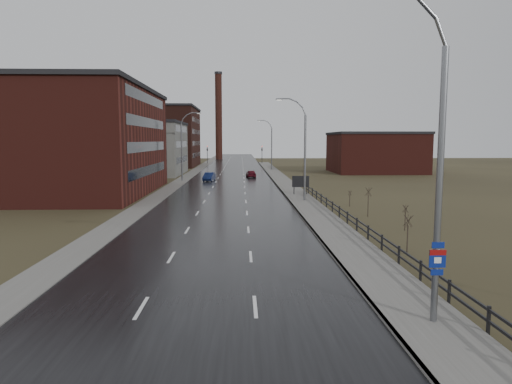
{
  "coord_description": "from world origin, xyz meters",
  "views": [
    {
      "loc": [
        1.73,
        -13.89,
        6.78
      ],
      "look_at": [
        2.86,
        19.4,
        3.0
      ],
      "focal_mm": 32.0,
      "sensor_mm": 36.0,
      "label": 1
    }
  ],
  "objects": [
    {
      "name": "guardrail",
      "position": [
        10.3,
        18.31,
        0.71
      ],
      "size": [
        0.1,
        53.05,
        1.1
      ],
      "color": "black",
      "rests_on": "ground"
    },
    {
      "name": "sidewalk_left",
      "position": [
        -8.2,
        60.0,
        0.06
      ],
      "size": [
        2.4,
        260.0,
        0.12
      ],
      "primitive_type": "cube",
      "color": "#595651",
      "rests_on": "ground"
    },
    {
      "name": "streetlight_main",
      "position": [
        8.47,
        2.0,
        6.06
      ],
      "size": [
        3.91,
        0.29,
        12.11
      ],
      "color": "slate",
      "rests_on": "ground"
    },
    {
      "name": "car_far",
      "position": [
        3.62,
        69.14,
        0.68
      ],
      "size": [
        1.94,
        4.1,
        1.36
      ],
      "primitive_type": "imported",
      "rotation": [
        0.0,
        0.0,
        3.23
      ],
      "color": "#520D19",
      "rests_on": "ground"
    },
    {
      "name": "warehouse_near",
      "position": [
        -20.99,
        45.0,
        6.76
      ],
      "size": [
        22.44,
        28.56,
        13.5
      ],
      "color": "#471914",
      "rests_on": "ground"
    },
    {
      "name": "warehouse_far",
      "position": [
        -22.99,
        108.0,
        7.76
      ],
      "size": [
        26.52,
        24.48,
        15.5
      ],
      "color": "#331611",
      "rests_on": "ground"
    },
    {
      "name": "traffic_light_right",
      "position": [
        8.0,
        120.0,
        4.6
      ],
      "size": [
        0.58,
        2.73,
        5.3
      ],
      "color": "black",
      "rests_on": "ground"
    },
    {
      "name": "curb_right",
      "position": [
        7.08,
        35.0,
        0.09
      ],
      "size": [
        0.16,
        180.0,
        0.18
      ],
      "primitive_type": "cube",
      "color": "slate",
      "rests_on": "ground"
    },
    {
      "name": "streetlight_right_mid",
      "position": [
        8.5,
        36.0,
        5.84
      ],
      "size": [
        3.36,
        0.28,
        11.35
      ],
      "color": "slate",
      "rests_on": "ground"
    },
    {
      "name": "billboard",
      "position": [
        9.1,
        41.71,
        1.66
      ],
      "size": [
        2.1,
        0.17,
        2.44
      ],
      "color": "black",
      "rests_on": "ground"
    },
    {
      "name": "shrub_e",
      "position": [
        13.08,
        25.94,
        1.4
      ],
      "size": [
        0.62,
        0.65,
        2.63
      ],
      "color": "#382D23",
      "rests_on": "ground"
    },
    {
      "name": "building_right",
      "position": [
        30.3,
        82.0,
        4.26
      ],
      "size": [
        18.36,
        16.32,
        8.5
      ],
      "color": "#471914",
      "rests_on": "ground"
    },
    {
      "name": "shrub_f",
      "position": [
        12.95,
        32.25,
        0.88
      ],
      "size": [
        0.4,
        0.42,
        1.66
      ],
      "color": "#382D23",
      "rests_on": "ground"
    },
    {
      "name": "sidewalk_right",
      "position": [
        8.6,
        35.0,
        0.09
      ],
      "size": [
        3.2,
        180.0,
        0.18
      ],
      "primitive_type": "cube",
      "color": "#595651",
      "rests_on": "ground"
    },
    {
      "name": "traffic_light_left",
      "position": [
        -8.0,
        120.0,
        4.6
      ],
      "size": [
        0.58,
        2.73,
        5.3
      ],
      "color": "black",
      "rests_on": "ground"
    },
    {
      "name": "car_near",
      "position": [
        -3.51,
        61.96,
        0.7
      ],
      "size": [
        2.0,
        4.4,
        1.4
      ],
      "primitive_type": "imported",
      "rotation": [
        0.0,
        0.0,
        -0.12
      ],
      "color": "#0C173F",
      "rests_on": "ground"
    },
    {
      "name": "shrub_d",
      "position": [
        14.12,
        19.57,
        1.04
      ],
      "size": [
        0.47,
        0.49,
        1.96
      ],
      "color": "#382D23",
      "rests_on": "ground"
    },
    {
      "name": "streetlight_left",
      "position": [
        -7.7,
        62.0,
        5.84
      ],
      "size": [
        3.36,
        0.28,
        11.35
      ],
      "color": "slate",
      "rests_on": "ground"
    },
    {
      "name": "streetlight_right_far",
      "position": [
        8.5,
        90.0,
        5.84
      ],
      "size": [
        3.36,
        0.28,
        11.35
      ],
      "color": "slate",
      "rests_on": "ground"
    },
    {
      "name": "shrub_c",
      "position": [
        11.67,
        12.47,
        1.27
      ],
      "size": [
        0.57,
        0.6,
        2.39
      ],
      "color": "#382D23",
      "rests_on": "ground"
    },
    {
      "name": "ground",
      "position": [
        0.0,
        0.0,
        0.0
      ],
      "size": [
        320.0,
        320.0,
        0.0
      ],
      "primitive_type": "plane",
      "color": "#2D2819",
      "rests_on": "ground"
    },
    {
      "name": "smokestack",
      "position": [
        -6.0,
        150.0,
        15.5
      ],
      "size": [
        2.7,
        2.7,
        30.7
      ],
      "color": "#331611",
      "rests_on": "ground"
    },
    {
      "name": "warehouse_mid",
      "position": [
        -17.99,
        78.0,
        5.26
      ],
      "size": [
        16.32,
        20.4,
        10.5
      ],
      "color": "slate",
      "rests_on": "ground"
    },
    {
      "name": "road",
      "position": [
        0.0,
        60.0,
        0.03
      ],
      "size": [
        14.0,
        300.0,
        0.06
      ],
      "primitive_type": "cube",
      "color": "black",
      "rests_on": "ground"
    }
  ]
}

